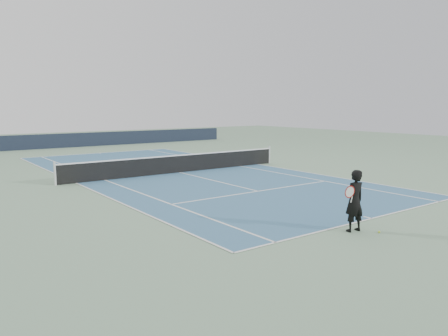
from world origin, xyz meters
TOP-DOWN VIEW (x-y plane):
  - ground at (0.00, 0.00)m, footprint 80.00×80.00m
  - court_surface at (0.00, 0.00)m, footprint 10.97×23.77m
  - tennis_net at (0.00, 0.00)m, footprint 12.90×0.10m
  - windscreen_far at (0.00, 17.88)m, footprint 30.00×0.25m
  - tennis_player at (-1.61, -12.40)m, footprint 0.81×0.56m
  - tennis_ball at (-1.16, -12.94)m, footprint 0.06×0.06m

SIDE VIEW (x-z plane):
  - ground at x=0.00m, z-range 0.00..0.00m
  - court_surface at x=0.00m, z-range 0.00..0.01m
  - tennis_ball at x=-1.16m, z-range 0.00..0.06m
  - tennis_net at x=0.00m, z-range -0.03..1.04m
  - windscreen_far at x=0.00m, z-range 0.00..1.20m
  - tennis_player at x=-1.61m, z-range 0.00..1.77m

